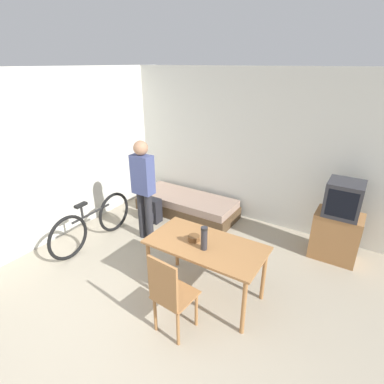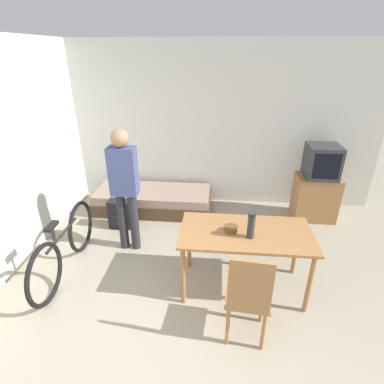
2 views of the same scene
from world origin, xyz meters
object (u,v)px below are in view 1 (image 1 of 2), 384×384
(daybed, at_px, (187,205))
(thermos_flask, at_px, (204,237))
(person_standing, at_px, (143,184))
(wooden_chair, at_px, (169,293))
(tv, at_px, (338,223))
(backpack, at_px, (152,210))
(dining_table, at_px, (206,250))
(mate_bowl, at_px, (194,238))
(bicycle, at_px, (93,223))

(daybed, xyz_separation_m, thermos_flask, (1.46, -1.86, 0.74))
(person_standing, bearing_deg, thermos_flask, -25.75)
(wooden_chair, bearing_deg, person_standing, 137.54)
(tv, relative_size, wooden_chair, 1.23)
(daybed, relative_size, person_standing, 1.17)
(daybed, xyz_separation_m, person_standing, (-0.09, -1.11, 0.80))
(backpack, bearing_deg, wooden_chair, -46.37)
(tv, relative_size, dining_table, 0.87)
(dining_table, xyz_separation_m, backpack, (-1.81, 1.15, -0.45))
(person_standing, bearing_deg, tv, 21.77)
(daybed, height_order, tv, tv)
(mate_bowl, bearing_deg, wooden_chair, -78.24)
(mate_bowl, bearing_deg, backpack, 144.71)
(tv, bearing_deg, thermos_flask, -123.33)
(person_standing, bearing_deg, dining_table, -22.99)
(wooden_chair, relative_size, thermos_flask, 3.48)
(dining_table, distance_m, thermos_flask, 0.27)
(tv, relative_size, mate_bowl, 8.60)
(tv, xyz_separation_m, person_standing, (-2.76, -1.10, 0.40))
(tv, distance_m, thermos_flask, 2.23)
(tv, height_order, backpack, tv)
(person_standing, relative_size, backpack, 3.69)
(backpack, bearing_deg, mate_bowl, -35.29)
(tv, distance_m, backpack, 3.13)
(thermos_flask, xyz_separation_m, mate_bowl, (-0.20, 0.09, -0.13))
(tv, distance_m, mate_bowl, 2.26)
(wooden_chair, xyz_separation_m, bicycle, (-2.13, 0.80, -0.20))
(daybed, bearing_deg, thermos_flask, -51.95)
(tv, height_order, person_standing, person_standing)
(dining_table, height_order, bicycle, bicycle)
(thermos_flask, bearing_deg, bicycle, 175.31)
(dining_table, bearing_deg, backpack, 147.45)
(daybed, bearing_deg, backpack, -122.70)
(dining_table, relative_size, mate_bowl, 9.87)
(tv, distance_m, bicycle, 3.78)
(daybed, xyz_separation_m, mate_bowl, (1.26, -1.77, 0.61))
(wooden_chair, distance_m, bicycle, 2.28)
(tv, relative_size, backpack, 2.71)
(person_standing, xyz_separation_m, mate_bowl, (1.35, -0.65, -0.19))
(bicycle, xyz_separation_m, backpack, (0.33, 1.08, -0.13))
(mate_bowl, bearing_deg, thermos_flask, -25.47)
(mate_bowl, relative_size, backpack, 0.31)
(tv, height_order, dining_table, tv)
(bicycle, bearing_deg, person_standing, 41.97)
(person_standing, bearing_deg, mate_bowl, -25.79)
(dining_table, xyz_separation_m, thermos_flask, (0.03, -0.10, 0.24))
(person_standing, distance_m, mate_bowl, 1.51)
(daybed, bearing_deg, dining_table, -50.99)
(tv, relative_size, bicycle, 0.74)
(daybed, bearing_deg, wooden_chair, -60.44)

